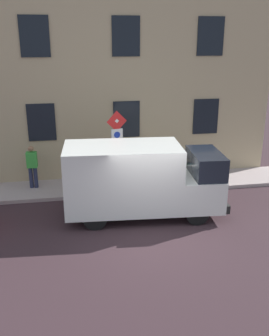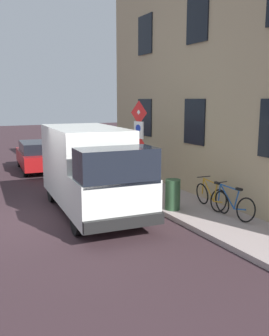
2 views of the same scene
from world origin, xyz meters
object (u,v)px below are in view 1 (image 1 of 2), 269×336
delivery_van (141,179)px  bicycle_orange (168,169)px  litter_bin (163,176)px  pedestrian (32,165)px  sign_post_stacked (117,143)px  bicycle_blue (187,168)px

delivery_van → bicycle_orange: size_ratio=3.19×
bicycle_orange → litter_bin: litter_bin is taller
bicycle_orange → pedestrian: bearing=7.8°
sign_post_stacked → pedestrian: (0.99, 3.24, -1.02)m
pedestrian → litter_bin: bearing=83.9°
pedestrian → bicycle_orange: bearing=95.7°
bicycle_blue → litter_bin: size_ratio=1.91×
delivery_van → pedestrian: (2.88, 3.77, -0.26)m
delivery_van → sign_post_stacked: bearing=110.0°
sign_post_stacked → litter_bin: (0.15, -1.85, -1.51)m
sign_post_stacked → pedestrian: bearing=73.1°
bicycle_blue → bicycle_orange: size_ratio=1.00×
sign_post_stacked → litter_bin: bearing=-85.5°
bicycle_orange → delivery_van: bearing=65.7°
delivery_van → pedestrian: delivery_van is taller
bicycle_orange → sign_post_stacked: bearing=33.2°
sign_post_stacked → delivery_van: bearing=-164.2°
bicycle_blue → bicycle_orange: bearing=-2.5°
sign_post_stacked → bicycle_blue: size_ratio=1.77×
bicycle_orange → bicycle_blue: bearing=-174.6°
delivery_van → litter_bin: bearing=61.4°
pedestrian → bicycle_blue: bearing=95.4°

